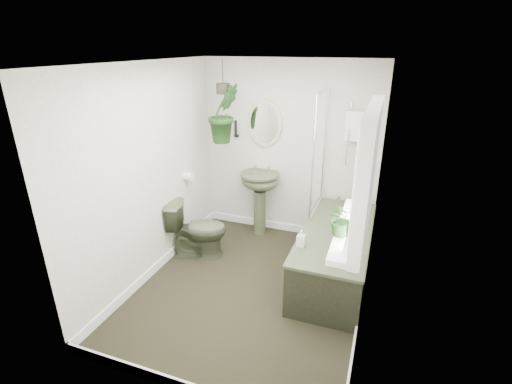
% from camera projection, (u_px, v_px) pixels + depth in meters
% --- Properties ---
extents(floor, '(2.30, 2.80, 0.02)m').
position_uv_depth(floor, '(251.00, 287.00, 4.02)').
color(floor, black).
rests_on(floor, ground).
extents(ceiling, '(2.30, 2.80, 0.02)m').
position_uv_depth(ceiling, '(250.00, 61.00, 3.16)').
color(ceiling, white).
rests_on(ceiling, ground).
extents(wall_back, '(2.30, 0.02, 2.30)m').
position_uv_depth(wall_back, '(289.00, 151.00, 4.82)').
color(wall_back, silver).
rests_on(wall_back, ground).
extents(wall_front, '(2.30, 0.02, 2.30)m').
position_uv_depth(wall_front, '(173.00, 263.00, 2.36)').
color(wall_front, silver).
rests_on(wall_front, ground).
extents(wall_left, '(0.02, 2.80, 2.30)m').
position_uv_depth(wall_left, '(149.00, 174.00, 3.96)').
color(wall_left, silver).
rests_on(wall_left, ground).
extents(wall_right, '(0.02, 2.80, 2.30)m').
position_uv_depth(wall_right, '(375.00, 204.00, 3.22)').
color(wall_right, silver).
rests_on(wall_right, ground).
extents(skirting, '(2.30, 2.80, 0.10)m').
position_uv_depth(skirting, '(251.00, 283.00, 4.00)').
color(skirting, white).
rests_on(skirting, floor).
extents(bathtub, '(0.72, 1.72, 0.58)m').
position_uv_depth(bathtub, '(335.00, 254.00, 4.09)').
color(bathtub, '#3F462F').
rests_on(bathtub, floor).
extents(bath_screen, '(0.04, 0.72, 1.40)m').
position_uv_depth(bath_screen, '(319.00, 153.00, 4.26)').
color(bath_screen, silver).
rests_on(bath_screen, bathtub).
extents(shower_box, '(0.20, 0.10, 0.35)m').
position_uv_depth(shower_box, '(354.00, 126.00, 4.36)').
color(shower_box, white).
rests_on(shower_box, wall_back).
extents(oval_mirror, '(0.46, 0.03, 0.62)m').
position_uv_depth(oval_mirror, '(265.00, 123.00, 4.76)').
color(oval_mirror, '#BEB691').
rests_on(oval_mirror, wall_back).
extents(wall_sconce, '(0.04, 0.04, 0.22)m').
position_uv_depth(wall_sconce, '(236.00, 129.00, 4.91)').
color(wall_sconce, black).
rests_on(wall_sconce, wall_back).
extents(toilet_roll_holder, '(0.11, 0.11, 0.11)m').
position_uv_depth(toilet_roll_holder, '(188.00, 177.00, 4.64)').
color(toilet_roll_holder, white).
rests_on(toilet_roll_holder, wall_left).
extents(window_recess, '(0.08, 1.00, 0.90)m').
position_uv_depth(window_recess, '(367.00, 174.00, 2.45)').
color(window_recess, white).
rests_on(window_recess, wall_right).
extents(window_sill, '(0.18, 1.00, 0.04)m').
position_uv_depth(window_sill, '(350.00, 229.00, 2.63)').
color(window_sill, white).
rests_on(window_sill, wall_right).
extents(window_blinds, '(0.01, 0.86, 0.76)m').
position_uv_depth(window_blinds, '(360.00, 173.00, 2.46)').
color(window_blinds, white).
rests_on(window_blinds, wall_right).
extents(toilet, '(0.78, 0.58, 0.70)m').
position_uv_depth(toilet, '(198.00, 229.00, 4.51)').
color(toilet, '#3F462F').
rests_on(toilet, floor).
extents(pedestal_sink, '(0.61, 0.55, 0.88)m').
position_uv_depth(pedestal_sink, '(260.00, 204.00, 5.00)').
color(pedestal_sink, '#3F462F').
rests_on(pedestal_sink, floor).
extents(sill_plant, '(0.27, 0.25, 0.23)m').
position_uv_depth(sill_plant, '(342.00, 219.00, 2.46)').
color(sill_plant, black).
rests_on(sill_plant, window_sill).
extents(hanging_plant, '(0.49, 0.50, 0.70)m').
position_uv_depth(hanging_plant, '(224.00, 114.00, 4.45)').
color(hanging_plant, black).
rests_on(hanging_plant, ceiling).
extents(soap_bottle, '(0.08, 0.08, 0.17)m').
position_uv_depth(soap_bottle, '(301.00, 238.00, 3.65)').
color(soap_bottle, '#2D2421').
rests_on(soap_bottle, bathtub).
extents(hanging_pot, '(0.16, 0.16, 0.12)m').
position_uv_depth(hanging_pot, '(223.00, 89.00, 4.34)').
color(hanging_pot, black).
rests_on(hanging_pot, ceiling).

